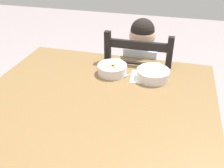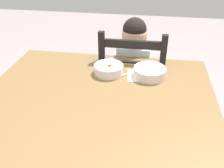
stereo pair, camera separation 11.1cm
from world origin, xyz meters
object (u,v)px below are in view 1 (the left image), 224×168
dining_table (95,115)px  bowl_of_carrots (112,69)px  bowl_of_peas (153,74)px  dining_chair (138,89)px  child_figure (140,66)px  spoon (126,75)px

dining_table → bowl_of_carrots: 0.31m
bowl_of_peas → bowl_of_carrots: bearing=-180.0°
dining_chair → child_figure: 0.18m
spoon → dining_table: bearing=-110.3°
dining_chair → bowl_of_carrots: size_ratio=5.36×
child_figure → bowl_of_carrots: 0.34m
child_figure → bowl_of_peas: size_ratio=5.22×
dining_table → dining_chair: 0.62m
spoon → bowl_of_carrots: bearing=172.7°
spoon → dining_chair: bearing=83.8°
bowl_of_carrots → spoon: bearing=-7.3°
dining_table → spoon: (0.10, 0.27, 0.10)m
child_figure → bowl_of_peas: bearing=-68.1°
bowl_of_carrots → spoon: size_ratio=1.39×
child_figure → spoon: 0.32m
dining_table → bowl_of_carrots: bearing=86.7°
dining_table → dining_chair: (0.13, 0.58, -0.17)m
bowl_of_carrots → dining_table: bearing=-93.3°
dining_chair → spoon: bearing=-96.2°
bowl_of_peas → dining_table: bearing=-131.8°
bowl_of_peas → bowl_of_carrots: size_ratio=1.08×
dining_table → bowl_of_peas: (0.25, 0.28, 0.12)m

